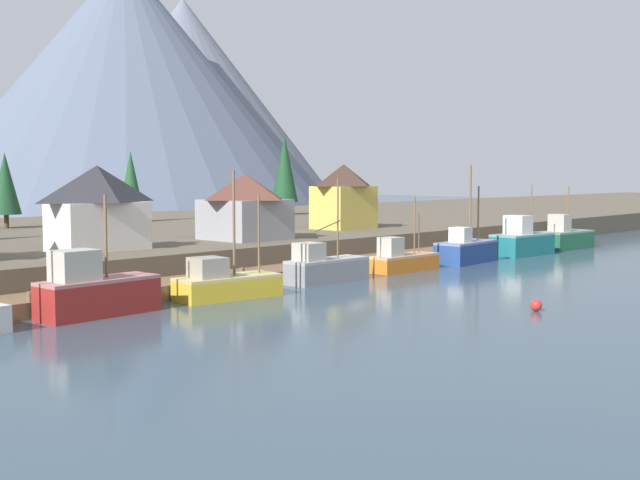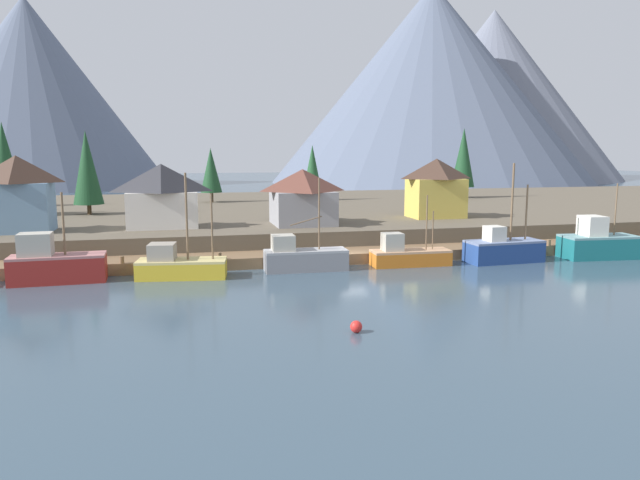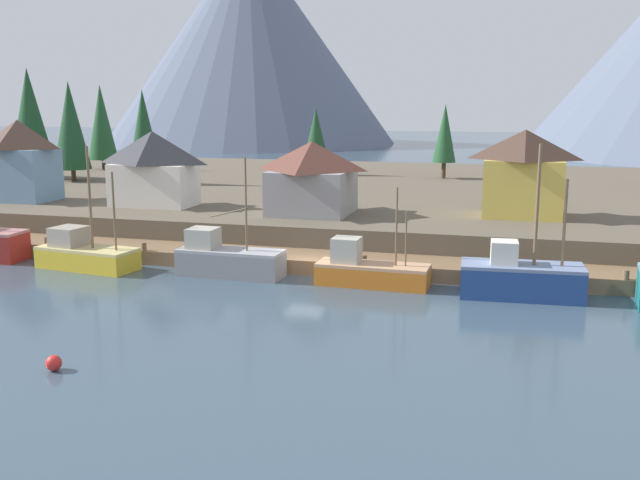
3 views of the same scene
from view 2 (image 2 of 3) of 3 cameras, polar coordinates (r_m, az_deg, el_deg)
The scene contains 22 objects.
ground_plane at distance 73.44m, azimuth -1.22°, elevation 0.13°, with size 400.00×400.00×1.00m, color #384C5B.
dock at distance 56.03m, azimuth 2.67°, elevation -1.50°, with size 80.00×4.00×1.60m.
shoreline_bank at distance 84.89m, azimuth -2.93°, elevation 2.46°, with size 400.00×56.00×2.50m, color brown.
mountain_west_peak at distance 192.51m, azimuth -25.94°, elevation 12.52°, with size 75.51×75.51×52.58m, color slate.
mountain_central_peak at distance 197.08m, azimuth 10.48°, elevation 14.32°, with size 100.04×100.04×60.79m, color slate.
mountain_east_peak at distance 226.46m, azimuth 16.01°, elevation 13.08°, with size 89.28×89.28×58.50m, color slate.
fishing_boat_red at distance 51.19m, azimuth -23.97°, elevation -2.14°, with size 7.18×2.76×7.08m.
fishing_boat_yellow at distance 49.92m, azimuth -13.30°, elevation -2.37°, with size 7.41×3.70×8.52m.
fishing_boat_grey at distance 51.53m, azimuth -1.64°, elevation -1.69°, with size 7.15×2.52×7.97m.
fishing_boat_orange at distance 54.31m, azimuth 8.36°, elevation -1.43°, with size 7.16×2.52×6.31m.
fishing_boat_blue at distance 57.97m, azimuth 17.05°, elevation -0.85°, with size 7.26×3.24×9.12m.
fishing_boat_teal at distance 63.33m, azimuth 24.95°, elevation -0.31°, with size 7.32×3.72×7.15m.
house_grey at distance 63.12m, azimuth -1.66°, elevation 4.19°, with size 6.51×6.60×5.81m.
house_blue at distance 63.86m, azimuth -26.83°, elevation 4.01°, with size 6.15×4.56×7.30m.
house_white at distance 62.33m, azimuth -14.83°, elevation 4.15°, with size 7.24×4.27×6.43m.
house_yellow at distance 70.89m, azimuth 11.00°, elevation 4.93°, with size 6.28×4.67×6.80m.
conifer_near_right at distance 100.80m, azimuth 13.50°, elevation 7.64°, with size 3.78×3.78×11.30m.
conifer_mid_right at distance 77.85m, azimuth -21.32°, elevation 6.45°, with size 3.56×3.56×10.14m.
conifer_back_left at distance 91.17m, azimuth -10.35°, elevation 6.54°, with size 3.17×3.17×8.08m.
conifer_back_right at distance 79.76m, azimuth -27.86°, elevation 6.44°, with size 4.08×4.08×11.06m.
conifer_centre at distance 93.12m, azimuth -0.73°, elevation 6.98°, with size 2.70×2.70×8.55m.
channel_buoy at distance 34.48m, azimuth 3.47°, elevation -8.25°, with size 0.70×0.70×0.70m, color red.
Camera 2 is at (-15.30, -51.01, 10.34)m, focal length 33.59 mm.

